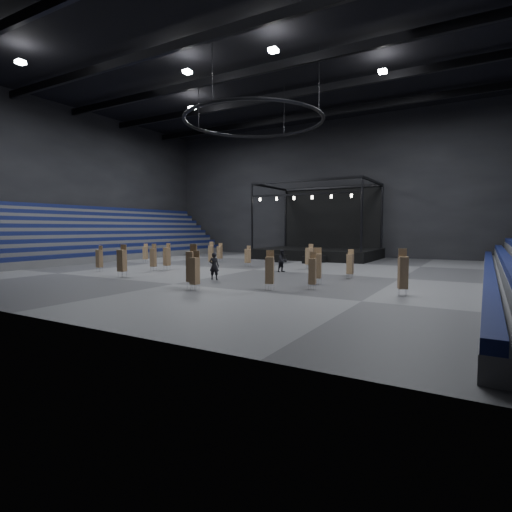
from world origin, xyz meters
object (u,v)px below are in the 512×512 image
Objects in this scene: man_center at (214,266)px; flight_case_left at (281,258)px; stage at (320,246)px; flight_case_right at (321,259)px; chair_stack_7 at (317,265)px; chair_stack_14 at (350,263)px; chair_stack_0 at (312,270)px; chair_stack_12 at (195,270)px; chair_stack_6 at (211,253)px; chair_stack_3 at (167,256)px; flight_case_mid at (308,260)px; chair_stack_8 at (99,258)px; chair_stack_1 at (122,260)px; chair_stack_5 at (153,257)px; chair_stack_16 at (270,269)px; chair_stack_15 at (403,272)px; chair_stack_9 at (145,253)px; chair_stack_10 at (192,266)px; chair_stack_4 at (351,262)px; chair_stack_11 at (248,255)px; chair_stack_2 at (220,252)px; chair_stack_13 at (309,256)px; crew_member at (283,261)px.

flight_case_left is at bearing -98.61° from man_center.
stage reaches higher than flight_case_right.
chair_stack_14 is (0.96, 4.10, -0.15)m from chair_stack_7.
chair_stack_0 is 0.97× the size of chair_stack_12.
chair_stack_3 is at bearing -108.57° from chair_stack_6.
chair_stack_8 is (-12.45, -16.07, 0.76)m from flight_case_mid.
chair_stack_1 is 5.65m from chair_stack_3.
stage is 6.12× the size of chair_stack_0.
chair_stack_16 is at bearing -33.58° from chair_stack_5.
chair_stack_15 is (11.03, 4.24, 0.10)m from chair_stack_12.
chair_stack_9 is 0.75× the size of chair_stack_10.
chair_stack_12 reaches higher than flight_case_right.
chair_stack_8 is at bearing -173.77° from chair_stack_4.
chair_stack_15 is 7.49m from chair_stack_16.
chair_stack_4 is (8.74, -15.99, -0.39)m from stage.
flight_case_left is at bearing 104.67° from chair_stack_12.
flight_case_mid is 0.51× the size of chair_stack_8.
chair_stack_7 is at bearing -34.90° from chair_stack_11.
chair_stack_2 is at bearing 124.09° from chair_stack_15.
chair_stack_16 is at bearing 140.03° from man_center.
chair_stack_0 reaches higher than chair_stack_13.
chair_stack_1 is at bearing -153.88° from chair_stack_14.
chair_stack_12 is at bearing -75.28° from chair_stack_13.
crew_member is at bearing -124.25° from man_center.
chair_stack_16 reaches higher than chair_stack_3.
stage is 5.90× the size of chair_stack_3.
chair_stack_10 is at bearing 172.76° from chair_stack_15.
chair_stack_11 is (3.90, 11.91, -0.23)m from chair_stack_1.
chair_stack_9 is 16.82m from crew_member.
flight_case_right is 20.57m from chair_stack_16.
flight_case_mid is at bearing 100.55° from chair_stack_7.
chair_stack_0 is 24.29m from chair_stack_9.
stage is 5.86× the size of chair_stack_16.
chair_stack_12 is at bearing -157.02° from chair_stack_0.
chair_stack_6 is (0.55, 5.76, -0.04)m from chair_stack_3.
stage reaches higher than chair_stack_0.
chair_stack_15 is (15.51, -16.18, 0.90)m from flight_case_left.
chair_stack_10 is (9.48, -6.40, 0.20)m from chair_stack_5.
chair_stack_14 is at bearing 62.53° from chair_stack_7.
chair_stack_9 is 20.04m from chair_stack_10.
man_center is at bearing -94.80° from flight_case_right.
flight_case_right is 17.74m from man_center.
chair_stack_9 is at bearing 149.31° from chair_stack_7.
chair_stack_0 is 1.13× the size of chair_stack_11.
flight_case_left is at bearing 42.98° from chair_stack_6.
chair_stack_14 is at bearing -62.85° from stage.
chair_stack_4 is at bearing 67.04° from chair_stack_12.
chair_stack_11 is 18.89m from chair_stack_15.
chair_stack_1 is 0.90× the size of chair_stack_10.
chair_stack_12 reaches higher than chair_stack_5.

